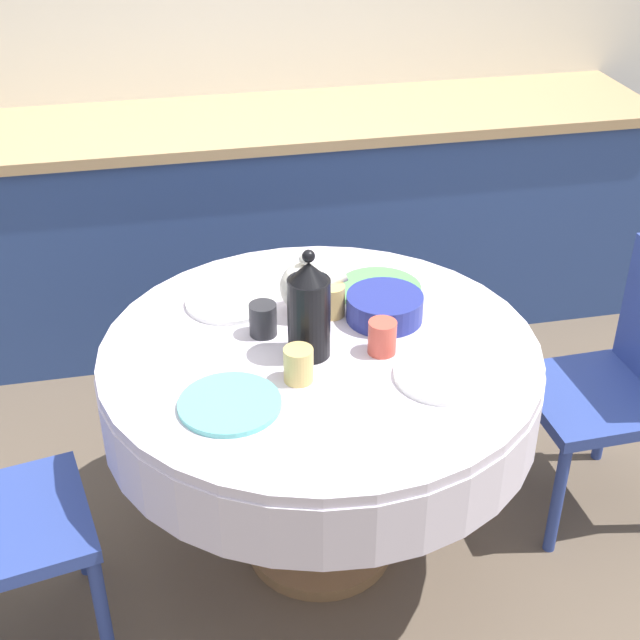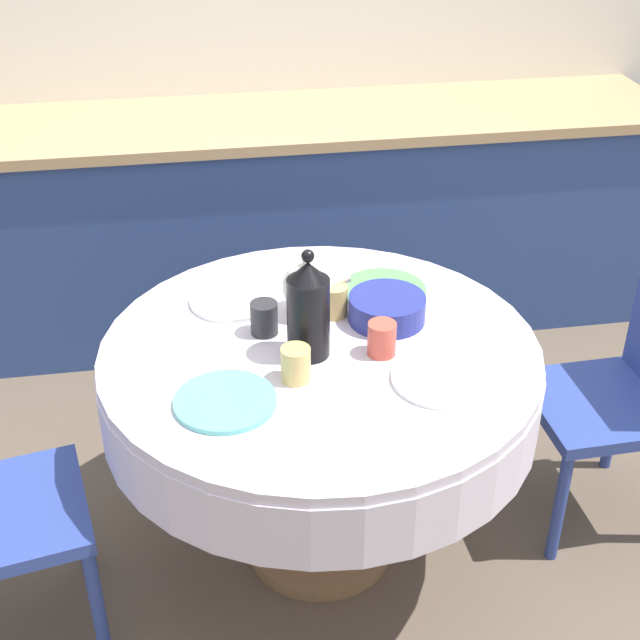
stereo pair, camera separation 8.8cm
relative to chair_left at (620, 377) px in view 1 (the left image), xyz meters
The scene contains 15 objects.
ground_plane 1.04m from the chair_left, behind, with size 12.00×12.00×0.00m, color brown.
kitchen_counter 1.63m from the chair_left, 124.52° to the left, with size 3.24×0.64×0.90m.
dining_table 0.93m from the chair_left, behind, with size 1.17×1.17×0.73m.
chair_left is the anchor object (origin of this frame).
plate_near_left 1.24m from the chair_left, 168.45° to the right, with size 0.25×0.25×0.01m, color #60BCB7.
cup_near_left 1.07m from the chair_left, behind, with size 0.07×0.07×0.09m, color #DBB766.
plate_near_right 0.74m from the chair_left, 160.22° to the right, with size 0.25×0.25×0.01m, color white.
cup_near_right 0.84m from the chair_left, behind, with size 0.07×0.07×0.09m, color #CC4C3D.
plate_far_left 1.19m from the chair_left, 168.10° to the left, with size 0.25×0.25×0.01m, color white.
cup_far_left 1.11m from the chair_left, behind, with size 0.07×0.07×0.09m, color #28282D.
plate_far_right 0.78m from the chair_left, 162.42° to the left, with size 0.25×0.25×0.01m, color #5BA85B.
cup_far_right 0.92m from the chair_left, behind, with size 0.07×0.07×0.09m, color #DBB766.
coffee_carafe 1.04m from the chair_left, behind, with size 0.11×0.11×0.30m.
teapot 1.00m from the chair_left, behind, with size 0.19×0.14×0.18m.
fruit_bowl 0.78m from the chair_left, behind, with size 0.21×0.21×0.07m, color navy.
Camera 1 is at (-0.41, -1.92, 2.02)m, focal length 50.00 mm.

